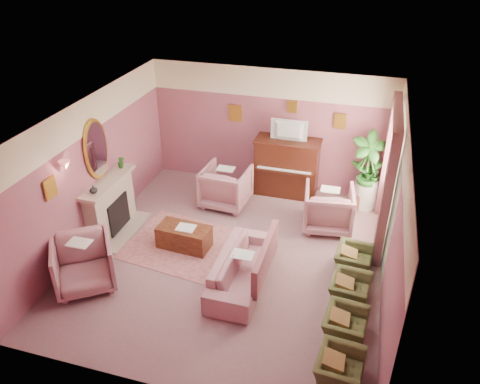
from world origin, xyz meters
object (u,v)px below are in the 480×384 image
(floral_armchair_front, at_px, (83,261))
(olive_chair_b, at_px, (345,322))
(olive_chair_c, at_px, (350,287))
(television, at_px, (288,130))
(sofa, at_px, (243,262))
(piano, at_px, (287,168))
(floral_armchair_left, at_px, (226,185))
(olive_chair_a, at_px, (340,366))
(coffee_table, at_px, (184,237))
(floral_armchair_right, at_px, (328,206))
(olive_chair_d, at_px, (354,257))
(side_table, at_px, (366,192))

(floral_armchair_front, relative_size, olive_chair_b, 1.41)
(olive_chair_c, bearing_deg, floral_armchair_front, -169.11)
(television, xyz_separation_m, sofa, (-0.11, -3.23, -1.19))
(piano, xyz_separation_m, floral_armchair_left, (-1.17, -0.88, -0.15))
(floral_armchair_front, relative_size, olive_chair_a, 1.41)
(coffee_table, height_order, floral_armchair_right, floral_armchair_right)
(floral_armchair_front, xyz_separation_m, olive_chair_d, (4.40, 1.67, -0.19))
(sofa, bearing_deg, floral_armchair_left, 113.94)
(piano, height_order, floral_armchair_right, piano)
(floral_armchair_right, relative_size, olive_chair_a, 1.41)
(coffee_table, bearing_deg, floral_armchair_front, -129.03)
(floral_armchair_front, bearing_deg, olive_chair_d, 20.75)
(piano, height_order, olive_chair_b, piano)
(television, height_order, olive_chair_c, television)
(olive_chair_d, bearing_deg, floral_armchair_front, -159.25)
(floral_armchair_left, relative_size, side_table, 1.43)
(floral_armchair_front, bearing_deg, television, 56.62)
(coffee_table, xyz_separation_m, floral_armchair_right, (2.56, 1.45, 0.28))
(coffee_table, distance_m, side_table, 4.13)
(floral_armchair_left, bearing_deg, coffee_table, -99.59)
(olive_chair_a, distance_m, side_table, 4.80)
(coffee_table, xyz_separation_m, olive_chair_a, (3.19, -2.29, 0.08))
(floral_armchair_left, height_order, side_table, floral_armchair_left)
(olive_chair_a, bearing_deg, side_table, 88.91)
(floral_armchair_left, distance_m, olive_chair_d, 3.30)
(coffee_table, relative_size, floral_armchair_left, 1.00)
(floral_armchair_left, height_order, olive_chair_b, floral_armchair_left)
(coffee_table, relative_size, olive_chair_d, 1.41)
(television, bearing_deg, side_table, -1.80)
(floral_armchair_left, bearing_deg, olive_chair_c, -39.53)
(floral_armchair_left, distance_m, side_table, 3.09)
(olive_chair_d, bearing_deg, olive_chair_c, -90.00)
(olive_chair_a, relative_size, olive_chair_b, 1.00)
(olive_chair_b, distance_m, side_table, 3.98)
(floral_armchair_front, xyz_separation_m, olive_chair_b, (4.40, 0.03, -0.19))
(floral_armchair_left, bearing_deg, olive_chair_d, -28.45)
(floral_armchair_right, bearing_deg, floral_armchair_front, -142.01)
(olive_chair_b, height_order, olive_chair_d, same)
(olive_chair_d, bearing_deg, side_table, 87.77)
(olive_chair_b, bearing_deg, floral_armchair_left, 132.05)
(piano, relative_size, olive_chair_c, 1.97)
(olive_chair_d, height_order, side_table, side_table)
(coffee_table, relative_size, floral_armchair_right, 1.00)
(side_table, bearing_deg, olive_chair_d, -92.23)
(piano, height_order, floral_armchair_front, piano)
(olive_chair_c, xyz_separation_m, side_table, (0.09, 3.16, 0.04))
(floral_armchair_left, xyz_separation_m, olive_chair_c, (2.89, -2.39, -0.19))
(floral_armchair_right, bearing_deg, coffee_table, -150.45)
(piano, relative_size, sofa, 0.69)
(television, xyz_separation_m, olive_chair_c, (1.72, -3.22, -1.29))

